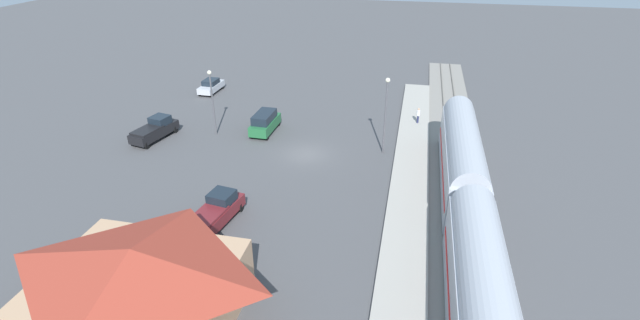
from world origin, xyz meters
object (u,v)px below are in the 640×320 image
Objects in this scene: light_pole_near_platform at (386,107)px; pickup_maroon at (216,211)px; light_pole_lot_center at (212,94)px; suv_green at (265,122)px; station_building at (138,284)px; pedestrian_on_platform at (418,114)px; sedan_silver at (211,86)px; pickup_black at (155,129)px.

pickup_maroon is at bearing 52.55° from light_pole_near_platform.
suv_green is at bearing -161.46° from light_pole_lot_center.
station_building is 9.65m from pickup_maroon.
sedan_silver is (26.90, -5.50, -0.40)m from pedestrian_on_platform.
light_pole_near_platform is at bearing 177.95° from light_pole_lot_center.
light_pole_lot_center is at bearing -75.21° from station_building.
pickup_maroon is at bearing 113.89° from light_pole_lot_center.
pedestrian_on_platform is 8.90m from light_pole_near_platform.
pedestrian_on_platform is 27.46m from sedan_silver.
light_pole_near_platform reaches higher than pickup_maroon.
light_pole_near_platform is at bearing -127.45° from pickup_maroon.
station_building is 2.19× the size of suv_green.
station_building is at bearing 88.95° from pickup_maroon.
sedan_silver is 0.66× the size of light_pole_lot_center.
light_pole_lot_center is at bearing 116.11° from sedan_silver.
suv_green is at bearing 135.58° from sedan_silver.
pedestrian_on_platform is 28.05m from pickup_black.
pickup_maroon is 18.51m from light_pole_near_platform.
sedan_silver is at bearing -11.55° from pedestrian_on_platform.
pedestrian_on_platform is 0.30× the size of pickup_black.
sedan_silver is 0.60× the size of light_pole_near_platform.
station_building is at bearing 108.78° from sedan_silver.
pedestrian_on_platform is at bearing 168.45° from sedan_silver.
light_pole_lot_center is (6.66, -15.03, 3.40)m from pickup_maroon.
light_pole_near_platform reaches higher than station_building.
light_pole_near_platform is (3.12, 7.57, 3.48)m from pedestrian_on_platform.
pickup_black is 0.82× the size of light_pole_lot_center.
station_building is 39.10m from sedan_silver.
pedestrian_on_platform is at bearing -112.42° from light_pole_near_platform.
pickup_black is (12.14, -22.20, -1.56)m from station_building.
light_pole_lot_center is (-5.65, -2.35, 3.40)m from pickup_black.
light_pole_near_platform reaches higher than pedestrian_on_platform.
pickup_black is 11.30m from suv_green.
pickup_maroon is at bearing -91.05° from station_building.
light_pole_near_platform is (-23.78, 13.07, 3.88)m from sedan_silver.
light_pole_lot_center is (-6.10, 12.44, 3.55)m from sedan_silver.
pickup_black is 17.67m from pickup_maroon.
pickup_maroon is (-12.31, 12.68, 0.00)m from pickup_black.
suv_green reaches higher than sedan_silver.
pickup_black reaches higher than pedestrian_on_platform.
station_building is at bearing 65.54° from pedestrian_on_platform.
pedestrian_on_platform is 0.23× the size of light_pole_near_platform.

